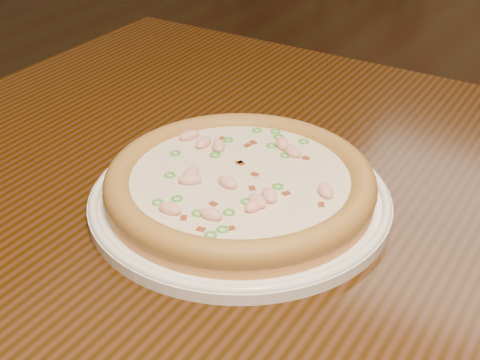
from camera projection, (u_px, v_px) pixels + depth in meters
The scene contains 4 objects.
ground at pixel (322, 275), 1.77m from camera, with size 9.00×9.00×0.00m, color black.
hero_table at pixel (357, 289), 0.73m from camera, with size 1.20×0.80×0.75m.
plate at pixel (240, 197), 0.70m from camera, with size 0.31×0.31×0.02m.
pizza at pixel (240, 182), 0.69m from camera, with size 0.28×0.28×0.03m.
Camera 1 is at (0.53, -1.29, 1.14)m, focal length 50.00 mm.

